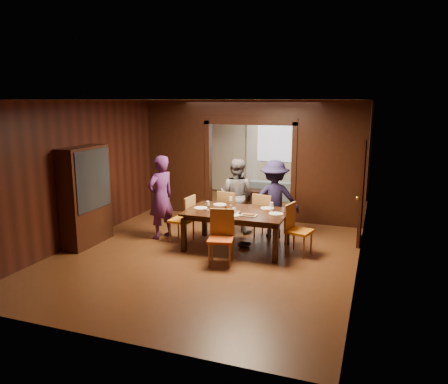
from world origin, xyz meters
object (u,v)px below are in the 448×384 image
at_px(person_navy, 274,199).
at_px(chair_far_r, 266,215).
at_px(person_purple, 161,197).
at_px(chair_far_l, 231,212).
at_px(coffee_table, 258,197).
at_px(person_grey, 236,196).
at_px(sofa, 277,190).
at_px(chair_near, 221,238).
at_px(chair_left, 182,219).
at_px(dining_table, 237,230).
at_px(hutch, 86,196).
at_px(chair_right, 299,230).

height_order(person_navy, chair_far_r, person_navy).
height_order(person_purple, chair_far_l, person_purple).
distance_m(coffee_table, chair_far_r, 3.07).
height_order(person_grey, chair_far_l, person_grey).
distance_m(sofa, chair_far_r, 3.76).
relative_size(person_grey, chair_near, 1.70).
xyz_separation_m(person_navy, chair_far_r, (-0.15, -0.07, -0.35)).
height_order(person_navy, chair_left, person_navy).
distance_m(dining_table, chair_far_r, 0.95).
xyz_separation_m(chair_far_l, chair_near, (0.43, -1.81, 0.00)).
relative_size(sofa, chair_left, 2.05).
bearing_deg(chair_far_l, person_grey, -101.33).
relative_size(chair_far_r, hutch, 0.48).
height_order(person_grey, sofa, person_grey).
xyz_separation_m(sofa, chair_left, (-0.98, -4.55, 0.19)).
distance_m(sofa, chair_far_l, 3.69).
bearing_deg(chair_left, dining_table, 92.68).
bearing_deg(person_navy, sofa, -96.80).
height_order(coffee_table, chair_near, chair_near).
xyz_separation_m(coffee_table, hutch, (-2.35, -4.55, 0.80)).
bearing_deg(person_purple, chair_left, 104.43).
xyz_separation_m(person_navy, dining_table, (-0.52, -0.94, -0.45)).
bearing_deg(dining_table, coffee_table, 99.03).
height_order(person_navy, chair_right, person_navy).
bearing_deg(hutch, sofa, 63.04).
relative_size(person_navy, chair_left, 1.72).
xyz_separation_m(dining_table, chair_far_r, (0.37, 0.87, 0.10)).
bearing_deg(coffee_table, person_purple, -106.96).
relative_size(sofa, chair_far_l, 2.05).
relative_size(person_navy, chair_far_l, 1.72).
distance_m(chair_left, chair_right, 2.44).
bearing_deg(chair_near, person_grey, 87.97).
bearing_deg(dining_table, sofa, 92.87).
bearing_deg(chair_far_l, person_navy, -165.70).
height_order(sofa, chair_far_r, chair_far_r).
distance_m(person_navy, chair_near, 1.96).
height_order(chair_left, chair_far_r, same).
distance_m(person_grey, chair_left, 1.39).
bearing_deg(chair_far_r, chair_left, 42.15).
bearing_deg(person_grey, dining_table, 113.54).
height_order(dining_table, coffee_table, dining_table).
bearing_deg(chair_right, sofa, 31.34).
height_order(person_grey, chair_right, person_grey).
distance_m(person_navy, sofa, 3.75).
xyz_separation_m(person_grey, chair_left, (-0.85, -1.04, -0.34)).
height_order(person_navy, chair_near, person_navy).
xyz_separation_m(dining_table, hutch, (-2.95, -0.78, 0.62)).
relative_size(chair_right, chair_far_l, 1.00).
relative_size(person_purple, hutch, 0.89).
distance_m(person_purple, person_navy, 2.40).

